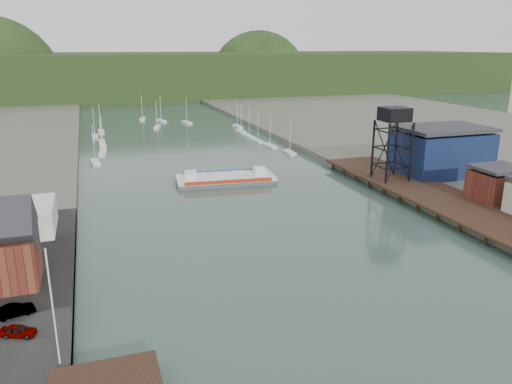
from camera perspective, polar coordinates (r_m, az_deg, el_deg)
ground at (r=54.97m, az=17.31°, el=-18.91°), size 600.00×600.00×0.00m
east_land at (r=169.54m, az=27.17°, el=4.07°), size 120.00×400.00×3.20m
east_pier at (r=107.59m, az=19.67°, el=-0.29°), size 14.00×70.00×2.45m
flagpole at (r=51.39m, az=-22.21°, el=-12.16°), size 0.16×0.16×12.00m
lift_tower at (r=113.85m, az=15.53°, el=8.06°), size 6.50×6.50×16.00m
blue_shed at (r=125.71m, az=20.44°, el=4.39°), size 20.50×14.50×11.30m
marina_sailboats at (r=178.84m, az=-9.24°, el=6.36°), size 57.71×92.65×0.90m
distant_hills at (r=338.27m, az=-14.78°, el=12.44°), size 500.00×120.00×80.00m
chain_ferry at (r=117.32m, az=-3.50°, el=1.53°), size 23.54×11.24×3.28m
car_west_a at (r=60.03m, az=-25.52°, el=-14.11°), size 4.00×2.72×1.27m
car_west_b at (r=64.10m, az=-25.85°, el=-12.08°), size 4.50×2.62×1.40m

